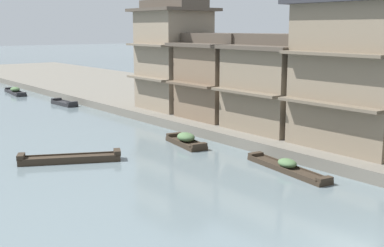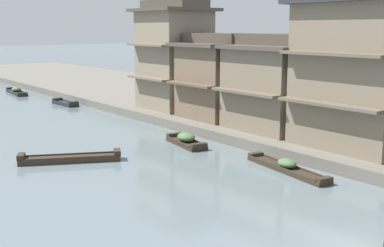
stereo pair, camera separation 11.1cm
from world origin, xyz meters
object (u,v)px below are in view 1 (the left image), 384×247
object	(u,v)px
boat_moored_second	(64,103)
boat_midriver_drifting	(186,140)
house_waterfront_far	(173,55)
house_waterfront_second	(359,69)
boat_moored_third	(287,167)
boat_moored_nearest	(70,159)
house_waterfront_tall	(280,82)
boat_moored_far	(15,92)
house_waterfront_narrow	(219,76)

from	to	relation	value
boat_moored_second	boat_midriver_drifting	world-z (taller)	boat_midriver_drifting
house_waterfront_far	house_waterfront_second	bearing A→B (deg)	-89.82
house_waterfront_second	house_waterfront_far	distance (m)	17.32
boat_moored_third	house_waterfront_second	xyz separation A→B (m)	(5.05, -0.43, 4.75)
boat_moored_nearest	house_waterfront_tall	world-z (taller)	house_waterfront_tall
boat_moored_nearest	boat_midriver_drifting	world-z (taller)	boat_midriver_drifting
boat_moored_far	boat_moored_second	bearing A→B (deg)	-85.33
boat_moored_second	boat_midriver_drifting	size ratio (longest dim) A/B	0.96
house_waterfront_second	house_waterfront_narrow	size ratio (longest dim) A/B	1.42
boat_moored_second	house_waterfront_tall	xyz separation A→B (m)	(5.47, -22.06, 3.49)
boat_moored_second	boat_moored_far	bearing A→B (deg)	94.67
house_waterfront_narrow	house_waterfront_far	bearing A→B (deg)	92.29
boat_moored_nearest	house_waterfront_second	size ratio (longest dim) A/B	0.60
house_waterfront_tall	house_waterfront_far	xyz separation A→B (m)	(-0.64, 11.07, 1.31)
house_waterfront_second	boat_moored_second	bearing A→B (deg)	99.80
boat_moored_nearest	house_waterfront_narrow	xyz separation A→B (m)	(13.20, 2.98, 3.49)
boat_moored_nearest	boat_moored_second	xyz separation A→B (m)	(8.14, 19.49, -0.01)
house_waterfront_tall	house_waterfront_far	world-z (taller)	house_waterfront_far
boat_midriver_drifting	house_waterfront_tall	bearing A→B (deg)	-16.95
boat_moored_far	house_waterfront_far	bearing A→B (deg)	-75.43
house_waterfront_tall	house_waterfront_second	bearing A→B (deg)	-95.32
boat_moored_far	house_waterfront_second	world-z (taller)	house_waterfront_second
boat_midriver_drifting	boat_moored_third	bearing A→B (deg)	-85.45
boat_midriver_drifting	boat_moored_far	bearing A→B (deg)	90.24
boat_midriver_drifting	boat_moored_nearest	bearing A→B (deg)	174.80
boat_moored_third	house_waterfront_tall	distance (m)	8.81
boat_moored_nearest	boat_moored_third	world-z (taller)	boat_moored_third
boat_moored_second	boat_moored_far	size ratio (longest dim) A/B	0.61
house_waterfront_second	house_waterfront_tall	bearing A→B (deg)	84.68
house_waterfront_tall	boat_moored_far	bearing A→B (deg)	100.89
house_waterfront_second	house_waterfront_far	world-z (taller)	same
house_waterfront_second	house_waterfront_narrow	bearing A→B (deg)	89.20
boat_moored_far	house_waterfront_narrow	world-z (taller)	house_waterfront_narrow
boat_midriver_drifting	boat_moored_second	bearing A→B (deg)	87.80
boat_moored_nearest	boat_midriver_drifting	size ratio (longest dim) A/B	1.39
boat_moored_second	boat_midriver_drifting	xyz separation A→B (m)	(-0.77, -20.16, 0.13)
boat_moored_third	house_waterfront_tall	xyz separation A→B (m)	(5.63, 5.83, 3.46)
boat_moored_nearest	house_waterfront_second	bearing A→B (deg)	-34.11
house_waterfront_second	house_waterfront_narrow	world-z (taller)	house_waterfront_second
boat_moored_third	house_waterfront_narrow	xyz separation A→B (m)	(5.22, 11.38, 3.47)
house_waterfront_second	boat_moored_far	bearing A→B (deg)	98.37
boat_moored_nearest	house_waterfront_narrow	bearing A→B (deg)	12.71
house_waterfront_far	house_waterfront_narrow	bearing A→B (deg)	-87.71
house_waterfront_second	house_waterfront_tall	distance (m)	6.41
boat_moored_third	boat_midriver_drifting	world-z (taller)	boat_midriver_drifting
boat_moored_third	boat_moored_nearest	bearing A→B (deg)	133.55
boat_moored_nearest	house_waterfront_second	distance (m)	16.45
boat_midriver_drifting	house_waterfront_second	size ratio (longest dim) A/B	0.43
house_waterfront_narrow	boat_moored_third	bearing A→B (deg)	-114.63
boat_moored_far	house_waterfront_narrow	xyz separation A→B (m)	(5.96, -27.61, 3.42)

